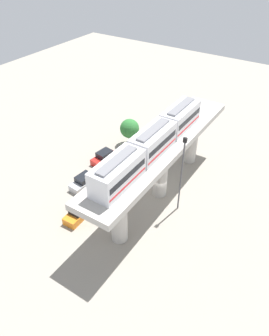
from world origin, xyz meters
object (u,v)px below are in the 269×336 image
(train, at_px, (153,142))
(parked_car_silver, at_px, (84,182))
(parked_car_orange, at_px, (79,212))
(signal_post, at_px, (182,172))
(parked_car_red, at_px, (104,157))
(tree_near_viaduct, at_px, (130,129))

(train, height_order, parked_car_silver, train)
(parked_car_orange, distance_m, signal_post, 13.66)
(parked_car_red, bearing_deg, parked_car_orange, -59.43)
(parked_car_red, height_order, tree_near_viaduct, tree_near_viaduct)
(parked_car_orange, relative_size, parked_car_silver, 0.98)
(parked_car_silver, relative_size, signal_post, 0.41)
(tree_near_viaduct, bearing_deg, parked_car_red, -94.71)
(parked_car_silver, xyz_separation_m, signal_post, (13.04, 3.16, 5.14))
(tree_near_viaduct, height_order, signal_post, signal_post)
(parked_car_silver, bearing_deg, parked_car_orange, -50.35)
(train, relative_size, tree_near_viaduct, 4.51)
(tree_near_viaduct, bearing_deg, signal_post, -34.30)
(parked_car_orange, height_order, parked_car_red, same)
(parked_car_orange, height_order, parked_car_silver, same)
(train, distance_m, parked_car_silver, 13.26)
(parked_car_orange, bearing_deg, parked_car_red, 109.96)
(parked_car_silver, bearing_deg, parked_car_red, 106.98)
(train, bearing_deg, parked_car_red, 158.38)
(parked_car_silver, height_order, signal_post, signal_post)
(parked_car_red, height_order, signal_post, signal_post)
(parked_car_silver, height_order, tree_near_viaduct, tree_near_viaduct)
(parked_car_orange, distance_m, tree_near_viaduct, 18.15)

